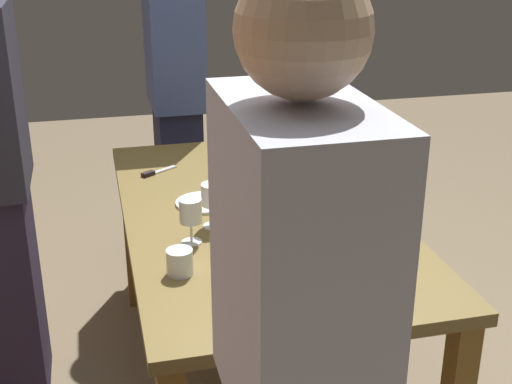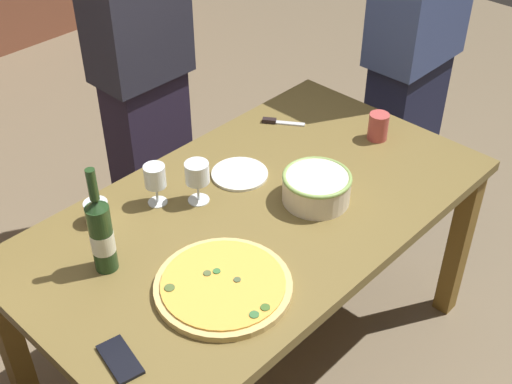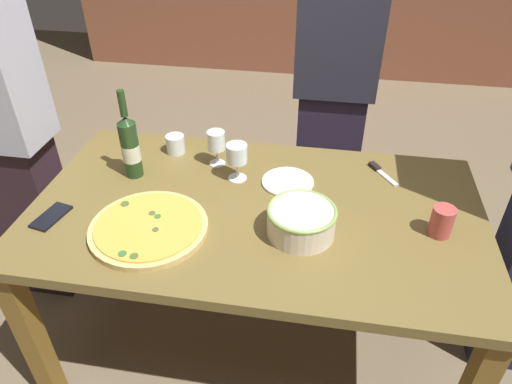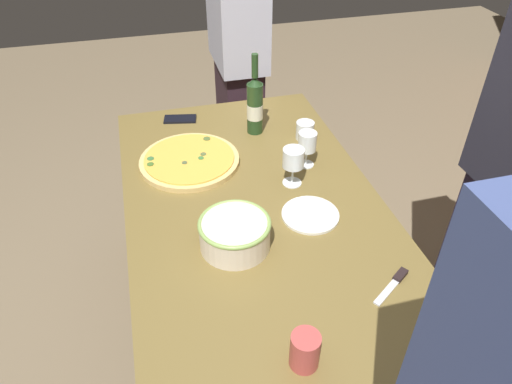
{
  "view_description": "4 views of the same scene",
  "coord_description": "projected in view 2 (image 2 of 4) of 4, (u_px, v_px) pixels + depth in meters",
  "views": [
    {
      "loc": [
        -2.15,
        0.52,
        1.71
      ],
      "look_at": [
        0.0,
        0.0,
        0.82
      ],
      "focal_mm": 48.93,
      "sensor_mm": 36.0,
      "label": 1
    },
    {
      "loc": [
        -1.25,
        -1.19,
        2.13
      ],
      "look_at": [
        0.0,
        0.0,
        0.82
      ],
      "focal_mm": 47.43,
      "sensor_mm": 36.0,
      "label": 2
    },
    {
      "loc": [
        0.22,
        -1.31,
        1.78
      ],
      "look_at": [
        0.0,
        0.0,
        0.82
      ],
      "focal_mm": 33.1,
      "sensor_mm": 36.0,
      "label": 3
    },
    {
      "loc": [
        1.23,
        -0.32,
        1.81
      ],
      "look_at": [
        0.0,
        0.0,
        0.82
      ],
      "focal_mm": 33.05,
      "sensor_mm": 36.0,
      "label": 4
    }
  ],
  "objects": [
    {
      "name": "wine_bottle",
      "position": [
        101.0,
        234.0,
        1.91
      ],
      "size": [
        0.07,
        0.07,
        0.35
      ],
      "color": "#213E1C",
      "rests_on": "dining_table"
    },
    {
      "name": "dining_table",
      "position": [
        256.0,
        230.0,
        2.26
      ],
      "size": [
        1.6,
        0.9,
        0.75
      ],
      "color": "brown",
      "rests_on": "ground"
    },
    {
      "name": "side_plate",
      "position": [
        240.0,
        174.0,
        2.35
      ],
      "size": [
        0.2,
        0.2,
        0.01
      ],
      "primitive_type": "cylinder",
      "color": "white",
      "rests_on": "dining_table"
    },
    {
      "name": "pizza",
      "position": [
        223.0,
        286.0,
        1.91
      ],
      "size": [
        0.39,
        0.39,
        0.03
      ],
      "color": "#DEBB70",
      "rests_on": "dining_table"
    },
    {
      "name": "pizza_knife",
      "position": [
        278.0,
        122.0,
        2.62
      ],
      "size": [
        0.11,
        0.15,
        0.02
      ],
      "color": "silver",
      "rests_on": "dining_table"
    },
    {
      "name": "serving_bowl",
      "position": [
        316.0,
        187.0,
        2.21
      ],
      "size": [
        0.23,
        0.23,
        0.1
      ],
      "color": "#EDE0C8",
      "rests_on": "dining_table"
    },
    {
      "name": "person_guest_right",
      "position": [
        413.0,
        52.0,
        2.82
      ],
      "size": [
        0.42,
        0.24,
        1.73
      ],
      "rotation": [
        0.0,
        0.0,
        -3.03
      ],
      "color": "#1D203C",
      "rests_on": "ground"
    },
    {
      "name": "wine_glass_near_pizza",
      "position": [
        197.0,
        174.0,
        2.17
      ],
      "size": [
        0.08,
        0.08,
        0.15
      ],
      "color": "white",
      "rests_on": "dining_table"
    },
    {
      "name": "ground_plane",
      "position": [
        256.0,
        356.0,
        2.66
      ],
      "size": [
        8.0,
        8.0,
        0.0
      ],
      "primitive_type": "plane",
      "color": "#78664D"
    },
    {
      "name": "cup_amber",
      "position": [
        378.0,
        126.0,
        2.51
      ],
      "size": [
        0.07,
        0.07,
        0.1
      ],
      "primitive_type": "cylinder",
      "color": "#BD4A46",
      "rests_on": "dining_table"
    },
    {
      "name": "cup_ceramic",
      "position": [
        97.0,
        212.0,
        2.13
      ],
      "size": [
        0.08,
        0.08,
        0.08
      ],
      "primitive_type": "cylinder",
      "color": "white",
      "rests_on": "dining_table"
    },
    {
      "name": "person_host",
      "position": [
        141.0,
        69.0,
        2.76
      ],
      "size": [
        0.38,
        0.24,
        1.68
      ],
      "rotation": [
        0.0,
        0.0,
        -1.84
      ],
      "color": "#282035",
      "rests_on": "ground"
    },
    {
      "name": "cell_phone",
      "position": [
        120.0,
        359.0,
        1.71
      ],
      "size": [
        0.1,
        0.16,
        0.01
      ],
      "primitive_type": "cube",
      "rotation": [
        0.0,
        0.0,
        2.94
      ],
      "color": "black",
      "rests_on": "dining_table"
    },
    {
      "name": "wine_glass_by_bottle",
      "position": [
        155.0,
        177.0,
        2.17
      ],
      "size": [
        0.07,
        0.07,
        0.15
      ],
      "color": "white",
      "rests_on": "dining_table"
    }
  ]
}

